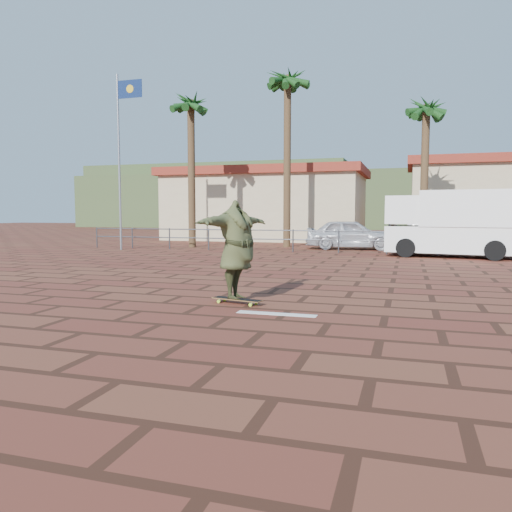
{
  "coord_description": "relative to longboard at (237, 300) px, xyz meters",
  "views": [
    {
      "loc": [
        2.84,
        -9.4,
        1.75
      ],
      "look_at": [
        -0.32,
        0.92,
        0.8
      ],
      "focal_mm": 35.0,
      "sensor_mm": 36.0,
      "label": 1
    }
  ],
  "objects": [
    {
      "name": "palm_left",
      "position": [
        -2.74,
        15.5,
        7.87
      ],
      "size": [
        2.4,
        2.4,
        9.45
      ],
      "color": "brown",
      "rests_on": "ground"
    },
    {
      "name": "guardrail",
      "position": [
        0.26,
        12.5,
        0.6
      ],
      "size": [
        24.06,
        0.06,
        1.0
      ],
      "color": "#47494F",
      "rests_on": "ground"
    },
    {
      "name": "car_white",
      "position": [
        5.6,
        17.0,
        0.74
      ],
      "size": [
        5.19,
        2.33,
        1.66
      ],
      "primitive_type": "imported",
      "rotation": [
        0.0,
        0.0,
        1.69
      ],
      "color": "white",
      "rests_on": "ground"
    },
    {
      "name": "palm_far_left",
      "position": [
        -7.24,
        14.0,
        6.75
      ],
      "size": [
        2.4,
        2.4,
        8.25
      ],
      "color": "brown",
      "rests_on": "ground"
    },
    {
      "name": "palm_center",
      "position": [
        3.76,
        16.0,
        6.28
      ],
      "size": [
        2.4,
        2.4,
        7.75
      ],
      "color": "brown",
      "rests_on": "ground"
    },
    {
      "name": "hill_back",
      "position": [
        -21.74,
        56.5,
        3.92
      ],
      "size": [
        35.0,
        14.0,
        8.0
      ],
      "primitive_type": "cube",
      "color": "#384C28",
      "rests_on": "ground"
    },
    {
      "name": "building_east",
      "position": [
        8.26,
        24.5,
        2.45
      ],
      "size": [
        10.6,
        6.6,
        5.0
      ],
      "color": "beige",
      "rests_on": "ground"
    },
    {
      "name": "hill_front",
      "position": [
        0.26,
        50.5,
        2.92
      ],
      "size": [
        70.0,
        18.0,
        6.0
      ],
      "primitive_type": "cube",
      "color": "#384C28",
      "rests_on": "ground"
    },
    {
      "name": "building_west",
      "position": [
        -5.74,
        22.5,
        2.2
      ],
      "size": [
        12.6,
        7.6,
        4.5
      ],
      "color": "beige",
      "rests_on": "ground"
    },
    {
      "name": "campervan",
      "position": [
        4.85,
        11.99,
        1.27
      ],
      "size": [
        5.23,
        2.81,
        2.58
      ],
      "rotation": [
        0.0,
        0.0,
        -0.15
      ],
      "color": "white",
      "rests_on": "ground"
    },
    {
      "name": "car_silver",
      "position": [
        0.5,
        14.96,
        0.63
      ],
      "size": [
        4.32,
        2.09,
        1.42
      ],
      "primitive_type": "imported",
      "rotation": [
        0.0,
        0.0,
        1.67
      ],
      "color": "silver",
      "rests_on": "ground"
    },
    {
      "name": "longboard",
      "position": [
        0.0,
        0.0,
        0.0
      ],
      "size": [
        1.06,
        0.46,
        0.1
      ],
      "rotation": [
        0.0,
        0.0,
        -0.23
      ],
      "color": "olive",
      "rests_on": "ground"
    },
    {
      "name": "ground",
      "position": [
        0.26,
        0.5,
        -0.08
      ],
      "size": [
        120.0,
        120.0,
        0.0
      ],
      "primitive_type": "plane",
      "color": "brown",
      "rests_on": "ground"
    },
    {
      "name": "flagpole",
      "position": [
        -9.61,
        11.5,
        4.56
      ],
      "size": [
        1.3,
        0.1,
        8.0
      ],
      "color": "gray",
      "rests_on": "ground"
    },
    {
      "name": "paint_stripe",
      "position": [
        0.96,
        -0.7,
        -0.08
      ],
      "size": [
        1.4,
        0.22,
        0.01
      ],
      "primitive_type": "cube",
      "color": "white",
      "rests_on": "ground"
    },
    {
      "name": "skateboarder",
      "position": [
        -0.0,
        -0.0,
        0.96
      ],
      "size": [
        1.13,
        2.39,
        1.88
      ],
      "primitive_type": "imported",
      "rotation": [
        0.0,
        0.0,
        1.35
      ],
      "color": "#434927",
      "rests_on": "longboard"
    }
  ]
}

